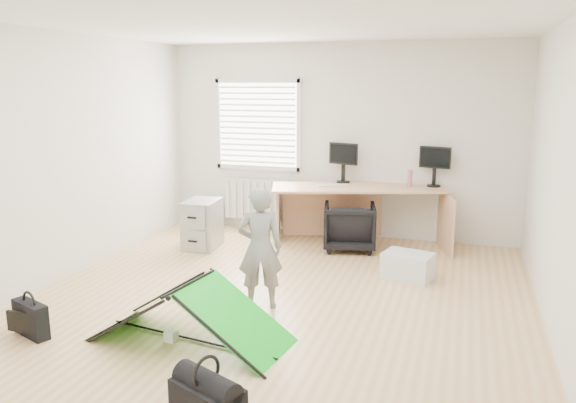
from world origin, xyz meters
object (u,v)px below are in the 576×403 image
(desk, at_px, (358,215))
(office_chair, at_px, (349,226))
(person, at_px, (260,248))
(monitor_left, at_px, (343,168))
(duffel_bag, at_px, (207,400))
(laptop_bag, at_px, (31,319))
(thermos, at_px, (410,178))
(kite, at_px, (190,312))
(storage_crate, at_px, (408,266))
(monitor_right, at_px, (434,172))
(filing_cabinet, at_px, (202,224))

(desk, relative_size, office_chair, 3.44)
(desk, height_order, office_chair, desk)
(office_chair, height_order, person, person)
(desk, xyz_separation_m, monitor_left, (-0.27, 0.22, 0.60))
(duffel_bag, bearing_deg, laptop_bag, -174.13)
(office_chair, bearing_deg, desk, -113.04)
(monitor_left, distance_m, person, 2.75)
(thermos, distance_m, kite, 3.90)
(desk, relative_size, person, 1.94)
(desk, xyz_separation_m, office_chair, (-0.06, -0.30, -0.09))
(desk, bearing_deg, kite, -120.59)
(storage_crate, distance_m, duffel_bag, 3.24)
(laptop_bag, bearing_deg, person, 56.50)
(monitor_right, bearing_deg, duffel_bag, -91.43)
(desk, height_order, monitor_left, monitor_left)
(thermos, xyz_separation_m, person, (-1.14, -2.68, -0.31))
(desk, bearing_deg, monitor_left, 122.72)
(kite, height_order, storage_crate, kite)
(person, height_order, duffel_bag, person)
(laptop_bag, distance_m, duffel_bag, 2.07)
(duffel_bag, bearing_deg, office_chair, 111.53)
(monitor_left, xyz_separation_m, kite, (-0.53, -3.58, -0.74))
(storage_crate, height_order, laptop_bag, laptop_bag)
(desk, bearing_deg, duffel_bag, -109.70)
(person, bearing_deg, monitor_left, -114.61)
(storage_crate, bearing_deg, desk, 123.05)
(person, bearing_deg, office_chair, -121.08)
(desk, relative_size, kite, 1.40)
(filing_cabinet, distance_m, thermos, 2.83)
(filing_cabinet, relative_size, monitor_right, 1.56)
(person, relative_size, duffel_bag, 2.37)
(thermos, distance_m, laptop_bag, 4.86)
(desk, xyz_separation_m, laptop_bag, (-2.16, -3.69, -0.24))
(office_chair, relative_size, storage_crate, 1.28)
(desk, relative_size, monitor_left, 5.45)
(thermos, distance_m, storage_crate, 1.62)
(thermos, xyz_separation_m, duffel_bag, (-0.83, -4.52, -0.79))
(duffel_bag, bearing_deg, kite, 146.10)
(desk, distance_m, person, 2.54)
(monitor_left, xyz_separation_m, person, (-0.23, -2.71, -0.40))
(monitor_left, bearing_deg, kite, -81.96)
(office_chair, relative_size, person, 0.56)
(person, bearing_deg, kite, 51.01)
(monitor_left, height_order, laptop_bag, monitor_left)
(thermos, relative_size, kite, 0.14)
(kite, bearing_deg, monitor_right, 72.62)
(laptop_bag, bearing_deg, duffel_bag, 3.11)
(kite, bearing_deg, person, 79.04)
(filing_cabinet, bearing_deg, kite, -71.81)
(kite, xyz_separation_m, storage_crate, (1.60, 2.13, -0.11))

